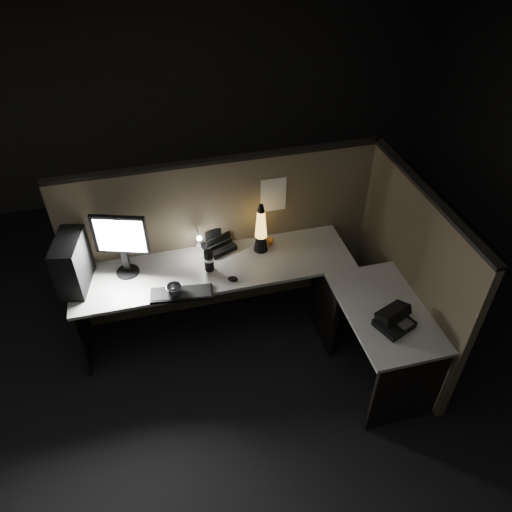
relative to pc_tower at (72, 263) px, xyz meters
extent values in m
plane|color=black|center=(1.22, -0.67, -0.95)|extent=(6.00, 6.00, 0.00)
plane|color=silver|center=(1.22, -0.67, 1.75)|extent=(6.00, 6.00, 0.00)
plane|color=#282623|center=(1.22, 2.33, 0.40)|extent=(6.00, 0.00, 6.00)
cube|color=brown|center=(1.22, 0.26, -0.20)|extent=(2.66, 0.06, 1.50)
cube|color=brown|center=(2.55, -0.57, -0.20)|extent=(0.06, 1.66, 1.50)
cube|color=#ADABA4|center=(1.07, -0.07, -0.23)|extent=(2.30, 0.60, 0.03)
cube|color=#ADABA4|center=(2.22, -0.87, -0.23)|extent=(0.60, 1.00, 0.03)
cube|color=black|center=(-0.06, -0.07, -0.60)|extent=(0.03, 0.55, 0.70)
cube|color=black|center=(2.22, -1.35, -0.60)|extent=(0.55, 0.03, 0.70)
cube|color=black|center=(1.94, -0.37, -0.60)|extent=(0.03, 0.55, 0.70)
cube|color=black|center=(0.00, 0.00, 0.00)|extent=(0.27, 0.44, 0.43)
cylinder|color=black|center=(0.38, 0.04, -0.21)|extent=(0.18, 0.18, 0.02)
cube|color=black|center=(0.38, 0.06, -0.10)|extent=(0.06, 0.05, 0.20)
cube|color=black|center=(0.38, 0.05, 0.16)|extent=(0.41, 0.17, 0.34)
cube|color=white|center=(0.38, 0.03, 0.16)|extent=(0.36, 0.12, 0.29)
cube|color=black|center=(0.77, -0.33, -0.20)|extent=(0.49, 0.22, 0.02)
ellipsoid|color=black|center=(1.18, -0.26, -0.20)|extent=(0.10, 0.08, 0.03)
cube|color=white|center=(0.99, 0.21, -0.20)|extent=(0.04, 0.05, 0.03)
cylinder|color=white|center=(0.99, 0.21, -0.10)|extent=(0.01, 0.01, 0.17)
cylinder|color=white|center=(0.99, 0.16, -0.02)|extent=(0.01, 0.11, 0.01)
sphere|color=white|center=(0.99, 0.09, -0.02)|extent=(0.04, 0.04, 0.04)
cube|color=black|center=(1.16, 0.15, -0.19)|extent=(0.30, 0.28, 0.05)
cube|color=black|center=(1.16, 0.12, -0.15)|extent=(0.22, 0.11, 0.08)
cube|color=black|center=(1.16, 0.22, -0.12)|extent=(0.22, 0.11, 0.16)
cone|color=black|center=(1.50, 0.06, -0.14)|extent=(0.12, 0.12, 0.15)
cone|color=gold|center=(1.50, 0.06, 0.05)|extent=(0.10, 0.10, 0.25)
sphere|color=#8B3714|center=(1.50, 0.06, -0.03)|extent=(0.05, 0.05, 0.05)
sphere|color=#8B3714|center=(1.50, 0.06, 0.06)|extent=(0.04, 0.04, 0.04)
cone|color=black|center=(1.50, 0.06, 0.21)|extent=(0.06, 0.06, 0.07)
cylinder|color=black|center=(1.03, -0.09, -0.12)|extent=(0.08, 0.08, 0.18)
imported|color=silver|center=(0.72, -0.33, -0.16)|extent=(0.13, 0.13, 0.10)
sphere|color=orange|center=(1.59, 0.10, -0.17)|extent=(0.06, 0.06, 0.06)
cube|color=white|center=(1.65, 0.23, 0.20)|extent=(0.22, 0.00, 0.31)
cube|color=black|center=(2.20, -1.03, -0.19)|extent=(0.30, 0.29, 0.05)
cube|color=black|center=(2.20, -0.98, -0.13)|extent=(0.28, 0.22, 0.11)
cube|color=black|center=(2.13, -1.08, -0.16)|extent=(0.11, 0.19, 0.04)
cube|color=#3F3F42|center=(2.26, -1.06, -0.16)|extent=(0.14, 0.14, 0.00)
camera|label=1|loc=(0.64, -3.13, 2.48)|focal=35.00mm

